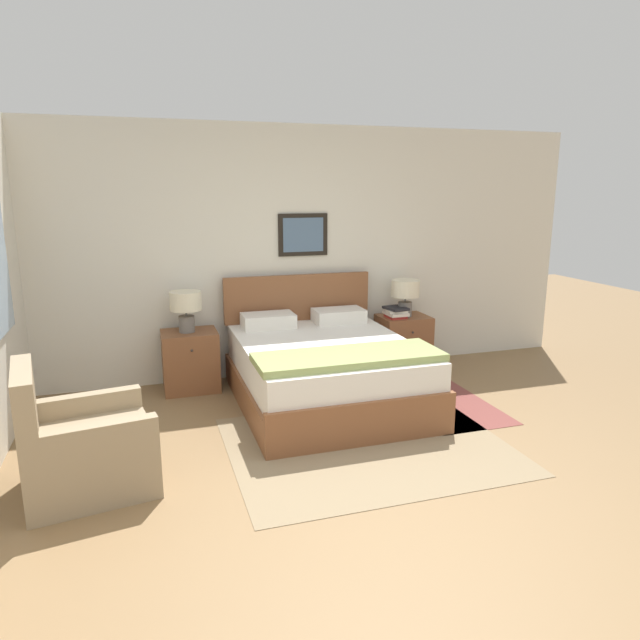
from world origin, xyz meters
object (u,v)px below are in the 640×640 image
Objects in this scene: armchair at (82,449)px; nightstand_near_window at (191,361)px; bed at (325,370)px; nightstand_by_door at (403,342)px; table_lamp_by_door at (405,292)px; table_lamp_near_window at (186,305)px.

armchair is 1.51× the size of nightstand_near_window.
bed is 3.28× the size of nightstand_by_door.
bed is 1.38m from nightstand_near_window.
bed is 4.88× the size of table_lamp_by_door.
table_lamp_near_window is (0.84, 1.77, 0.57)m from armchair.
bed is at bearing -32.44° from table_lamp_near_window.
table_lamp_by_door is at bearing 0.00° from table_lamp_near_window.
armchair is at bearing -153.09° from bed.
nightstand_near_window is 2.31m from nightstand_by_door.
table_lamp_near_window is 2.33m from table_lamp_by_door.
table_lamp_by_door reaches higher than nightstand_by_door.
armchair is at bearing -150.90° from table_lamp_by_door.
nightstand_near_window is 1.49× the size of table_lamp_near_window.
armchair is 3.68m from table_lamp_by_door.
armchair is 1.97m from nightstand_near_window.
nightstand_by_door is at bearing 32.95° from bed.
bed reaches higher than table_lamp_near_window.
bed is at bearing 107.44° from armchair.
bed is at bearing -147.05° from nightstand_by_door.
table_lamp_near_window is at bearing -168.38° from nightstand_near_window.
nightstand_by_door is 1.49× the size of table_lamp_near_window.
armchair is 2.25× the size of table_lamp_near_window.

